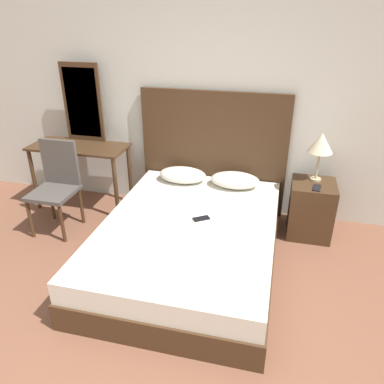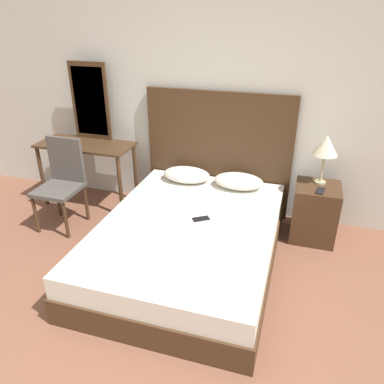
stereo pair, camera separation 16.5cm
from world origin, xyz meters
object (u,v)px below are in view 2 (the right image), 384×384
at_px(phone_on_bed, 201,219).
at_px(table_lamp, 326,146).
at_px(chair, 62,178).
at_px(nightstand, 315,212).
at_px(vanity_desk, 86,154).
at_px(bed, 189,242).
at_px(phone_on_nightstand, 320,191).

height_order(phone_on_bed, table_lamp, table_lamp).
bearing_deg(table_lamp, chair, -167.70).
height_order(nightstand, table_lamp, table_lamp).
relative_size(phone_on_bed, vanity_desk, 0.15).
bearing_deg(chair, nightstand, 10.46).
distance_m(bed, chair, 1.55).
bearing_deg(chair, vanity_desk, 88.88).
relative_size(vanity_desk, chair, 1.16).
bearing_deg(chair, bed, -11.30).
bearing_deg(phone_on_nightstand, phone_on_bed, -150.00).
height_order(phone_on_bed, phone_on_nightstand, phone_on_nightstand).
xyz_separation_m(bed, phone_on_nightstand, (1.10, 0.66, 0.37)).
relative_size(bed, chair, 2.25).
relative_size(nightstand, vanity_desk, 0.53).
relative_size(table_lamp, chair, 0.52).
bearing_deg(phone_on_nightstand, table_lamp, 91.53).
height_order(bed, chair, chair).
relative_size(bed, phone_on_nightstand, 13.28).
height_order(table_lamp, vanity_desk, table_lamp).
bearing_deg(phone_on_bed, vanity_desk, 155.96).
xyz_separation_m(bed, nightstand, (1.09, 0.77, 0.08)).
relative_size(bed, nightstand, 3.66).
bearing_deg(bed, phone_on_bed, 41.67).
xyz_separation_m(nightstand, table_lamp, (0.01, 0.09, 0.67)).
bearing_deg(vanity_desk, chair, -91.12).
distance_m(nightstand, table_lamp, 0.68).
bearing_deg(vanity_desk, phone_on_nightstand, -2.65).
height_order(bed, phone_on_bed, phone_on_bed).
height_order(bed, vanity_desk, vanity_desk).
bearing_deg(table_lamp, phone_on_bed, -142.15).
bearing_deg(vanity_desk, bed, -27.88).
height_order(phone_on_nightstand, chair, chair).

